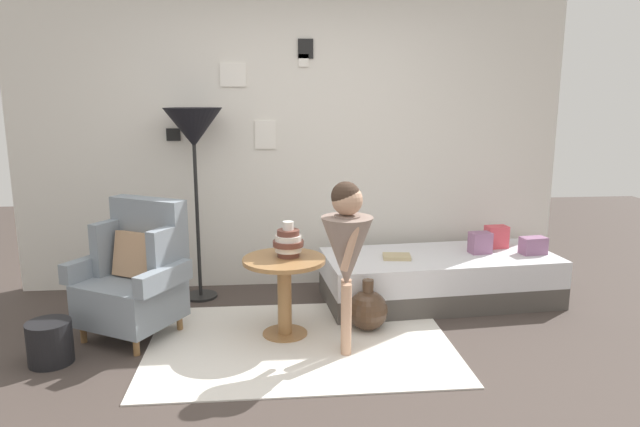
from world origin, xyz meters
TOP-DOWN VIEW (x-y plane):
  - ground_plane at (0.00, 0.00)m, footprint 12.00×12.00m
  - gallery_wall at (-0.00, 1.95)m, footprint 4.80×0.12m
  - rug at (-0.02, 0.60)m, footprint 2.09×1.47m
  - armchair at (-1.18, 0.89)m, footprint 0.90×0.84m
  - daybed at (1.19, 1.34)m, footprint 1.96×0.95m
  - pillow_head at (1.97, 1.29)m, footprint 0.22×0.15m
  - pillow_mid at (1.74, 1.52)m, footprint 0.19×0.14m
  - pillow_back at (1.54, 1.36)m, footprint 0.19×0.14m
  - side_table at (-0.12, 0.75)m, footprint 0.59×0.59m
  - vase_striped at (-0.09, 0.78)m, footprint 0.22×0.22m
  - floor_lamp at (-0.82, 1.61)m, footprint 0.47×0.47m
  - person_child at (0.28, 0.43)m, footprint 0.34×0.34m
  - book_on_daybed at (0.80, 1.26)m, footprint 0.24×0.19m
  - demijohn_near at (0.49, 0.79)m, footprint 0.30×0.30m
  - magazine_basket at (-1.64, 0.45)m, footprint 0.28×0.28m

SIDE VIEW (x-z plane):
  - ground_plane at x=0.00m, z-range 0.00..0.00m
  - rug at x=-0.02m, z-range 0.00..0.01m
  - magazine_basket at x=-1.64m, z-range 0.00..0.28m
  - demijohn_near at x=0.49m, z-range -0.04..0.34m
  - daybed at x=1.19m, z-range 0.00..0.40m
  - side_table at x=-0.12m, z-range 0.13..0.70m
  - book_on_daybed at x=0.80m, z-range 0.40..0.43m
  - armchair at x=-1.18m, z-range -0.05..0.92m
  - pillow_head at x=1.97m, z-range 0.40..0.54m
  - pillow_back at x=1.54m, z-range 0.40..0.58m
  - pillow_mid at x=1.74m, z-range 0.40..0.59m
  - vase_striped at x=-0.09m, z-range 0.55..0.81m
  - person_child at x=0.28m, z-range 0.17..1.33m
  - gallery_wall at x=0.00m, z-range 0.00..2.60m
  - floor_lamp at x=-0.82m, z-range 0.60..2.20m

